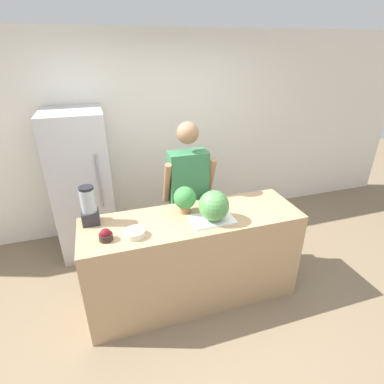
{
  "coord_description": "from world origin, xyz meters",
  "views": [
    {
      "loc": [
        -0.74,
        -1.95,
        2.39
      ],
      "look_at": [
        0.0,
        0.35,
        1.21
      ],
      "focal_mm": 28.0,
      "sensor_mm": 36.0,
      "label": 1
    }
  ],
  "objects_px": {
    "potted_plant": "(185,198)",
    "refrigerator": "(83,185)",
    "person": "(188,197)",
    "watermelon": "(214,206)",
    "bowl_cream": "(135,232)",
    "bowl_cherries": "(106,235)",
    "blender": "(89,206)"
  },
  "relations": [
    {
      "from": "refrigerator",
      "to": "bowl_cream",
      "type": "xyz_separation_m",
      "value": [
        0.44,
        -1.38,
        0.11
      ]
    },
    {
      "from": "watermelon",
      "to": "potted_plant",
      "type": "xyz_separation_m",
      "value": [
        -0.21,
        0.22,
        -0.0
      ]
    },
    {
      "from": "watermelon",
      "to": "blender",
      "type": "xyz_separation_m",
      "value": [
        -1.06,
        0.3,
        0.01
      ]
    },
    {
      "from": "refrigerator",
      "to": "bowl_cream",
      "type": "relative_size",
      "value": 10.04
    },
    {
      "from": "bowl_cherries",
      "to": "watermelon",
      "type": "bearing_deg",
      "value": 1.02
    },
    {
      "from": "watermelon",
      "to": "blender",
      "type": "relative_size",
      "value": 0.78
    },
    {
      "from": "potted_plant",
      "to": "watermelon",
      "type": "bearing_deg",
      "value": -46.76
    },
    {
      "from": "bowl_cherries",
      "to": "potted_plant",
      "type": "height_order",
      "value": "potted_plant"
    },
    {
      "from": "watermelon",
      "to": "bowl_cream",
      "type": "distance_m",
      "value": 0.73
    },
    {
      "from": "refrigerator",
      "to": "potted_plant",
      "type": "bearing_deg",
      "value": -49.91
    },
    {
      "from": "refrigerator",
      "to": "blender",
      "type": "bearing_deg",
      "value": -84.88
    },
    {
      "from": "refrigerator",
      "to": "watermelon",
      "type": "bearing_deg",
      "value": -49.37
    },
    {
      "from": "potted_plant",
      "to": "blender",
      "type": "bearing_deg",
      "value": 174.62
    },
    {
      "from": "refrigerator",
      "to": "potted_plant",
      "type": "xyz_separation_m",
      "value": [
        0.95,
        -1.13,
        0.22
      ]
    },
    {
      "from": "refrigerator",
      "to": "person",
      "type": "distance_m",
      "value": 1.32
    },
    {
      "from": "watermelon",
      "to": "refrigerator",
      "type": "bearing_deg",
      "value": 130.63
    },
    {
      "from": "refrigerator",
      "to": "bowl_cream",
      "type": "bearing_deg",
      "value": -72.43
    },
    {
      "from": "person",
      "to": "watermelon",
      "type": "height_order",
      "value": "person"
    },
    {
      "from": "bowl_cream",
      "to": "blender",
      "type": "bearing_deg",
      "value": 136.08
    },
    {
      "from": "bowl_cherries",
      "to": "blender",
      "type": "distance_m",
      "value": 0.36
    },
    {
      "from": "potted_plant",
      "to": "refrigerator",
      "type": "bearing_deg",
      "value": 130.09
    },
    {
      "from": "blender",
      "to": "refrigerator",
      "type": "bearing_deg",
      "value": 95.12
    },
    {
      "from": "person",
      "to": "blender",
      "type": "height_order",
      "value": "person"
    },
    {
      "from": "watermelon",
      "to": "bowl_cream",
      "type": "relative_size",
      "value": 1.57
    },
    {
      "from": "refrigerator",
      "to": "bowl_cherries",
      "type": "bearing_deg",
      "value": -81.5
    },
    {
      "from": "bowl_cream",
      "to": "watermelon",
      "type": "bearing_deg",
      "value": 2.44
    },
    {
      "from": "person",
      "to": "bowl_cherries",
      "type": "relative_size",
      "value": 15.37
    },
    {
      "from": "person",
      "to": "potted_plant",
      "type": "bearing_deg",
      "value": -110.91
    },
    {
      "from": "watermelon",
      "to": "bowl_cherries",
      "type": "xyz_separation_m",
      "value": [
        -0.95,
        -0.02,
        -0.11
      ]
    },
    {
      "from": "person",
      "to": "bowl_cream",
      "type": "bearing_deg",
      "value": -135.21
    },
    {
      "from": "refrigerator",
      "to": "bowl_cherries",
      "type": "relative_size",
      "value": 15.79
    },
    {
      "from": "watermelon",
      "to": "potted_plant",
      "type": "distance_m",
      "value": 0.3
    }
  ]
}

